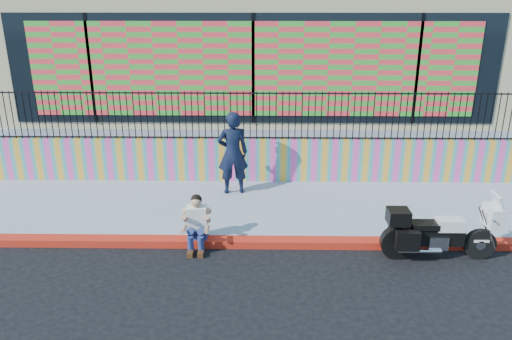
{
  "coord_description": "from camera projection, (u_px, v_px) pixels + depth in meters",
  "views": [
    {
      "loc": [
        0.28,
        -8.78,
        4.75
      ],
      "look_at": [
        0.12,
        1.2,
        1.16
      ],
      "focal_mm": 35.0,
      "sensor_mm": 36.0,
      "label": 1
    }
  ],
  "objects": [
    {
      "name": "police_motorcycle",
      "position": [
        438.0,
        231.0,
        9.24
      ],
      "size": [
        2.11,
        0.7,
        1.32
      ],
      "color": "black",
      "rests_on": "ground"
    },
    {
      "name": "red_curb",
      "position": [
        249.0,
        242.0,
        9.85
      ],
      "size": [
        16.0,
        0.3,
        0.15
      ],
      "primitive_type": "cube",
      "color": "red",
      "rests_on": "ground"
    },
    {
      "name": "mural_wall",
      "position": [
        253.0,
        160.0,
        12.7
      ],
      "size": [
        16.0,
        0.2,
        1.1
      ],
      "primitive_type": "cube",
      "color": "#FE43A5",
      "rests_on": "sidewalk"
    },
    {
      "name": "seated_man",
      "position": [
        197.0,
        228.0,
        9.6
      ],
      "size": [
        0.54,
        0.71,
        1.06
      ],
      "color": "navy",
      "rests_on": "ground"
    },
    {
      "name": "metal_fence",
      "position": [
        253.0,
        116.0,
        12.31
      ],
      "size": [
        15.8,
        0.04,
        1.2
      ],
      "primitive_type": null,
      "color": "black",
      "rests_on": "mural_wall"
    },
    {
      "name": "storefront_building",
      "position": [
        256.0,
        39.0,
        16.43
      ],
      "size": [
        14.0,
        8.06,
        4.0
      ],
      "color": "tan",
      "rests_on": "elevated_platform"
    },
    {
      "name": "elevated_platform",
      "position": [
        256.0,
        116.0,
        17.52
      ],
      "size": [
        16.0,
        10.0,
        1.25
      ],
      "primitive_type": "cube",
      "color": "#8C93A8",
      "rests_on": "ground"
    },
    {
      "name": "police_officer",
      "position": [
        233.0,
        153.0,
        11.77
      ],
      "size": [
        0.79,
        0.59,
        2.0
      ],
      "primitive_type": "imported",
      "rotation": [
        0.0,
        0.0,
        3.3
      ],
      "color": "black",
      "rests_on": "sidewalk"
    },
    {
      "name": "ground",
      "position": [
        249.0,
        246.0,
        9.88
      ],
      "size": [
        90.0,
        90.0,
        0.0
      ],
      "primitive_type": "plane",
      "color": "black",
      "rests_on": "ground"
    },
    {
      "name": "sidewalk",
      "position": [
        251.0,
        208.0,
        11.4
      ],
      "size": [
        16.0,
        3.0,
        0.15
      ],
      "primitive_type": "cube",
      "color": "#8C93A8",
      "rests_on": "ground"
    }
  ]
}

